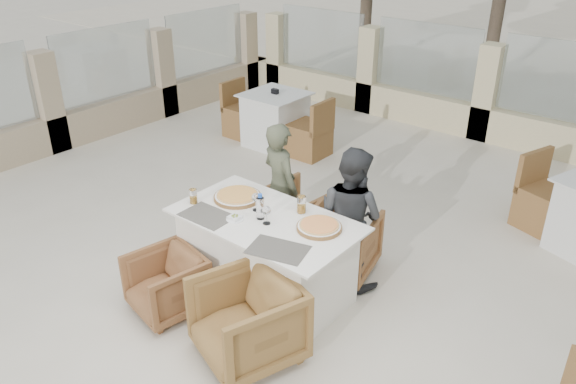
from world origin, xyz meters
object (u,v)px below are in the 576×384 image
Objects in this scene: dining_table at (266,256)px; water_bottle at (260,206)px; armchair_far_right at (340,243)px; beer_glass_right at (301,204)px; diner_left at (280,186)px; armchair_far_left at (299,212)px; olive_dish at (235,217)px; diner_right at (351,217)px; wine_glass_centre at (256,201)px; beer_glass_left at (193,196)px; armchair_near_right at (247,321)px; wine_glass_near at (266,214)px; pizza_right at (319,227)px; bg_table_a at (275,120)px; armchair_near_left at (166,284)px; pizza_left at (237,196)px.

water_bottle reaches higher than dining_table.
beer_glass_right is at bearing 60.41° from armchair_far_right.
armchair_far_left is at bearing -83.99° from diner_left.
diner_right reaches higher than olive_dish.
wine_glass_centre is 0.25m from olive_dish.
beer_glass_left is 0.21× the size of armchair_far_left.
beer_glass_right is at bearing 123.16° from armchair_near_right.
wine_glass_near reaches higher than dining_table.
beer_glass_left reaches higher than pizza_right.
wine_glass_centre is 1.38× the size of beer_glass_left.
water_bottle is at bearing -123.56° from beer_glass_right.
bg_table_a is at bearing 136.22° from pizza_right.
water_bottle is 2.10× the size of olive_dish.
armchair_near_right is at bearing 93.43° from diner_right.
diner_left reaches higher than beer_glass_right.
olive_dish reaches higher than armchair_far_left.
diner_left reaches higher than armchair_near_left.
pizza_left is 3.88× the size of olive_dish.
dining_table reaches higher than armchair_far_right.
diner_right is at bearing 164.71° from armchair_far_left.
armchair_far_right is 0.91× the size of armchair_near_right.
pizza_right is 0.28× the size of diner_left.
dining_table and bg_table_a have the same top height.
water_bottle is 0.18× the size of diner_left.
armchair_far_right is 0.82m from diner_left.
dining_table is at bearing 44.64° from olive_dish.
armchair_near_left is at bearing 47.98° from armchair_far_right.
armchair_near_right is 0.45× the size of bg_table_a.
diner_right is (0.46, 0.68, -0.23)m from water_bottle.
beer_glass_right reaches higher than pizza_right.
armchair_far_left is (-0.46, 1.02, -0.58)m from wine_glass_near.
armchair_near_left is (-0.07, -0.82, -0.53)m from pizza_left.
pizza_left is at bearing 51.83° from beer_glass_left.
armchair_near_right is 0.56× the size of diner_left.
beer_glass_right is 0.26× the size of armchair_near_left.
diner_right is at bearing 108.08° from armchair_near_right.
wine_glass_near is 0.95m from diner_left.
dining_table is at bearing 117.80° from armchair_far_left.
wine_glass_near is at bearing -152.17° from pizza_right.
diner_right is (1.10, 0.85, -0.18)m from beer_glass_left.
diner_right is (0.13, -0.05, 0.36)m from armchair_far_right.
pizza_left is 0.26× the size of bg_table_a.
wine_glass_centre reaches higher than beer_glass_right.
armchair_near_right is at bearing -75.75° from beer_glass_right.
wine_glass_near is (0.10, -0.03, -0.02)m from water_bottle.
armchair_near_left is 0.45× the size of diner_left.
pizza_left is 1.25m from armchair_near_right.
dining_table is 0.76m from armchair_far_right.
olive_dish is 0.07× the size of bg_table_a.
armchair_far_right is 1.62m from armchair_near_left.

